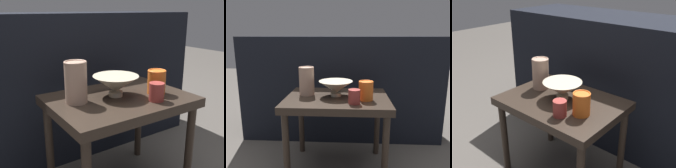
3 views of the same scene
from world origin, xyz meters
TOP-DOWN VIEW (x-y plane):
  - ground_plane at (0.00, 0.00)m, footprint 8.00×8.00m
  - table at (0.00, 0.00)m, footprint 0.59×0.43m
  - couch_backdrop at (0.00, 0.57)m, footprint 1.52×0.50m
  - bowl at (-0.01, 0.01)m, footprint 0.20×0.20m
  - vase_textured_left at (-0.18, 0.04)m, footprint 0.09×0.09m
  - vase_colorful_right at (0.16, -0.05)m, footprint 0.08×0.08m
  - cup at (0.10, -0.13)m, footprint 0.06×0.06m

SIDE VIEW (x-z plane):
  - ground_plane at x=0.00m, z-range 0.00..0.00m
  - table at x=0.00m, z-range 0.17..0.63m
  - couch_backdrop at x=0.00m, z-range 0.00..0.80m
  - cup at x=0.10m, z-range 0.46..0.53m
  - bowl at x=-0.01m, z-range 0.47..0.56m
  - vase_colorful_right at x=0.16m, z-range 0.46..0.56m
  - vase_textured_left at x=-0.18m, z-range 0.46..0.63m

